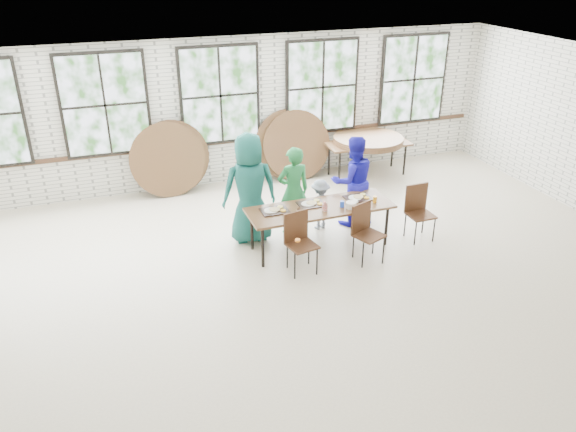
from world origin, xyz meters
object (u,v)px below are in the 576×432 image
(chair_near_left, at_px, (299,237))
(storage_table, at_px, (368,145))
(dining_table, at_px, (320,210))

(chair_near_left, relative_size, storage_table, 0.52)
(storage_table, bearing_deg, chair_near_left, -127.84)
(chair_near_left, bearing_deg, dining_table, 32.55)
(dining_table, relative_size, chair_near_left, 2.53)
(dining_table, height_order, storage_table, same)
(dining_table, xyz_separation_m, chair_near_left, (-0.57, -0.54, -0.13))
(dining_table, bearing_deg, storage_table, 49.83)
(chair_near_left, bearing_deg, storage_table, 38.35)
(chair_near_left, distance_m, storage_table, 4.27)
(dining_table, relative_size, storage_table, 1.31)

